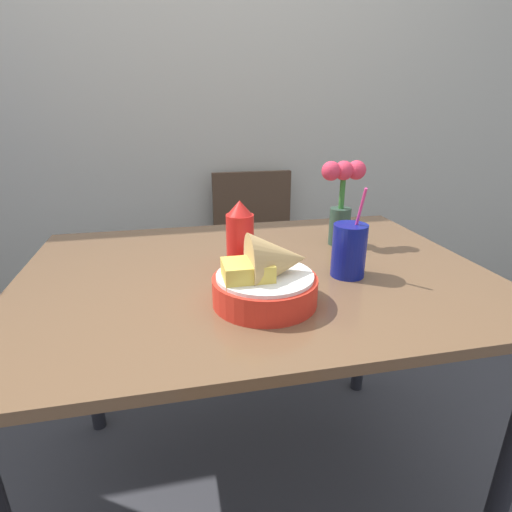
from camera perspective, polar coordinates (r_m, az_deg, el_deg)
The scene contains 8 objects.
ground_plane at distance 1.53m, azimuth -0.15°, elevation -29.76°, with size 12.00×12.00×0.00m, color #38383D.
wall_window at distance 2.08m, azimuth -7.17°, elevation 23.80°, with size 7.00×0.06×2.60m.
dining_table at distance 1.10m, azimuth -0.18°, elevation -6.76°, with size 1.21×0.88×0.77m.
chair_far_window at distance 2.02m, azimuth -0.05°, elevation 1.59°, with size 0.40×0.40×0.87m.
food_basket at distance 0.86m, azimuth 1.76°, elevation -3.14°, with size 0.23×0.23×0.16m.
ketchup_bottle at distance 1.03m, azimuth -2.29°, elevation 2.71°, with size 0.07×0.07×0.19m.
drink_cup at distance 1.03m, azimuth 13.13°, elevation 0.57°, with size 0.09×0.09×0.23m.
flower_vase at distance 1.24m, azimuth 12.16°, elevation 8.26°, with size 0.14×0.06×0.26m.
Camera 1 is at (-0.20, -0.95, 1.18)m, focal length 28.00 mm.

